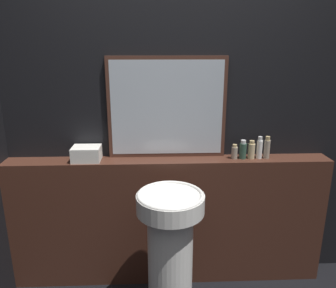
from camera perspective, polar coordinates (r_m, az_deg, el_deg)
wall_back at (r=2.32m, az=-0.03°, el=5.12°), size 8.00×0.06×2.50m
vanity_counter at (r=2.48m, az=0.09°, el=-13.18°), size 2.27×0.18×0.96m
pedestal_sink at (r=2.11m, az=0.39°, el=-18.24°), size 0.40×0.40×0.90m
mirror at (r=2.26m, az=-0.18°, el=6.27°), size 0.82×0.03×0.70m
towel_stack at (r=2.31m, az=-14.00°, el=-1.65°), size 0.19×0.15×0.10m
shampoo_bottle at (r=2.33m, az=11.50°, el=-1.38°), size 0.04×0.04×0.10m
conditioner_bottle at (r=2.34m, az=12.90°, el=-1.03°), size 0.05×0.05×0.13m
lotion_bottle at (r=2.36m, az=14.32°, el=-1.05°), size 0.05×0.05×0.13m
body_wash_bottle at (r=2.37m, az=15.63°, el=-0.73°), size 0.04×0.04×0.16m
hand_soap_bottle at (r=2.39m, az=16.84°, el=-0.70°), size 0.04×0.04×0.16m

